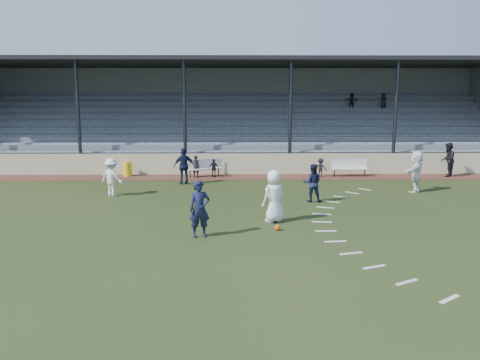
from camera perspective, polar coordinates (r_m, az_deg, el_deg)
name	(u,v)px	position (r m, az deg, el deg)	size (l,w,h in m)	color
ground	(241,232)	(15.71, 0.14, -6.30)	(90.00, 90.00, 0.00)	#273516
cinder_track	(238,177)	(25.95, -0.27, 0.34)	(34.00, 2.00, 0.02)	#522B21
retaining_wall	(238,164)	(26.89, -0.29, 1.97)	(34.00, 0.18, 1.20)	beige
bench_left	(205,166)	(26.22, -4.35, 1.69)	(1.99, 1.26, 0.95)	silver
bench_right	(349,166)	(26.85, 13.17, 1.65)	(2.01, 0.50, 0.95)	silver
trash_bin	(127,169)	(26.98, -13.57, 1.31)	(0.49, 0.49, 0.79)	yellow
football	(278,228)	(15.86, 4.62, -5.81)	(0.20, 0.20, 0.20)	#CA580B
player_white_lead	(274,196)	(16.72, 4.19, -1.98)	(0.92, 0.60, 1.88)	white
player_navy_lead	(200,209)	(14.94, -4.95, -3.56)	(0.67, 0.44, 1.84)	#141937
player_navy_mid	(312,183)	(20.13, 8.83, -0.35)	(0.79, 0.62, 1.63)	#141937
player_white_wing	(112,177)	(21.84, -15.37, 0.33)	(1.10, 0.63, 1.70)	white
player_navy_wing	(184,166)	(24.01, -6.83, 1.68)	(1.09, 0.45, 1.85)	#141937
player_white_back	(416,171)	(23.44, 20.69, 0.99)	(1.80, 0.57, 1.94)	white
official	(448,160)	(28.49, 23.99, 2.28)	(0.91, 0.71, 1.88)	black
sub_left_near	(196,166)	(26.07, -5.42, 1.70)	(0.44, 0.29, 1.19)	black
sub_left_far	(214,168)	(25.88, -3.19, 1.46)	(0.59, 0.25, 1.01)	black
sub_right	(321,168)	(26.37, 9.79, 1.51)	(0.66, 0.38, 1.03)	black
grandstand	(237,130)	(31.41, -0.37, 6.10)	(34.60, 9.00, 6.61)	slate
penalty_arc	(364,231)	(16.31, 14.85, -6.01)	(3.89, 14.63, 0.01)	silver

